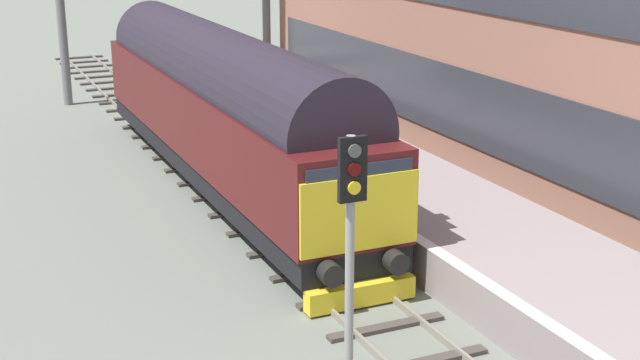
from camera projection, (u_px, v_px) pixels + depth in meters
ground_plane at (274, 230)px, 22.98m from camera, size 140.00×140.00×0.00m
track_main at (274, 228)px, 22.96m from camera, size 2.50×60.00×0.15m
station_platform at (397, 194)px, 24.23m from camera, size 4.00×44.00×1.01m
diesel_locomotive at (222, 105)px, 25.73m from camera, size 2.74×18.28×4.68m
signal_post_near at (350, 248)px, 13.43m from camera, size 0.44×0.22×4.81m
platform_number_sign at (407, 171)px, 20.13m from camera, size 0.10×0.44×1.88m
waiting_passenger at (319, 97)px, 29.18m from camera, size 0.36×0.51×1.64m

